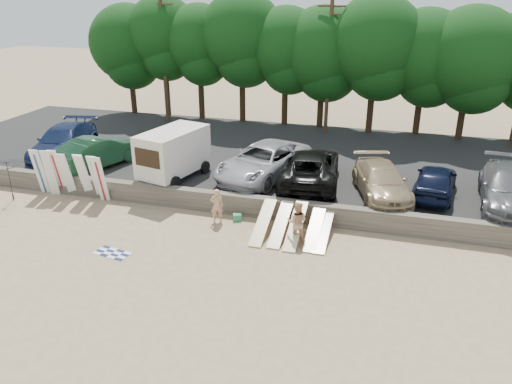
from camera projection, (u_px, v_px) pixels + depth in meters
ground at (221, 242)px, 21.48m from camera, size 120.00×120.00×0.00m
seawall at (242, 205)px, 23.95m from camera, size 44.00×0.50×1.00m
parking_lot at (279, 159)px, 30.66m from camera, size 44.00×14.50×0.70m
treeline at (318, 46)px, 34.26m from camera, size 33.92×6.73×9.31m
utility_poles at (329, 63)px, 33.07m from camera, size 25.80×0.26×9.00m
box_trailer at (173, 151)px, 26.25m from camera, size 3.02×4.41×2.59m
car_0 at (64, 142)px, 29.70m from camera, size 3.81×6.64×1.81m
car_1 at (98, 152)px, 28.07m from camera, size 3.39×5.54×1.72m
car_2 at (263, 161)px, 26.49m from camera, size 4.69×6.97×1.77m
car_3 at (310, 166)px, 25.81m from camera, size 3.58×6.56×1.74m
car_4 at (381, 181)px, 24.17m from camera, size 3.56×5.65×1.53m
car_5 at (435, 181)px, 24.19m from camera, size 2.45×4.78×1.56m
car_6 at (510, 189)px, 22.94m from camera, size 2.93×6.26×1.77m
surfboard_upright_0 at (40, 172)px, 25.95m from camera, size 0.59×0.70×2.55m
surfboard_upright_1 at (50, 173)px, 25.75m from camera, size 0.58×0.62×2.56m
surfboard_upright_2 at (58, 172)px, 25.82m from camera, size 0.51×0.60×2.56m
surfboard_upright_3 at (67, 175)px, 25.55m from camera, size 0.60×0.87×2.50m
surfboard_upright_4 at (84, 175)px, 25.49m from camera, size 0.59×0.88×2.50m
surfboard_upright_5 at (84, 177)px, 25.33m from camera, size 0.58×0.88×2.50m
surfboard_upright_6 at (97, 178)px, 25.15m from camera, size 0.56×0.79×2.52m
surfboard_upright_7 at (100, 179)px, 24.93m from camera, size 0.59×0.76×2.54m
surfboard_low_0 at (263, 222)px, 22.10m from camera, size 0.56×2.85×1.06m
surfboard_low_1 at (281, 224)px, 21.97m from camera, size 0.56×2.86×1.04m
surfboard_low_2 at (296, 226)px, 21.67m from camera, size 0.56×2.82×1.16m
surfboard_low_3 at (315, 228)px, 21.68m from camera, size 0.56×2.87×0.99m
surfboard_low_4 at (323, 230)px, 21.61m from camera, size 0.56×2.91×0.86m
beachgoer_a at (217, 206)px, 23.04m from camera, size 0.70×0.58×1.65m
beachgoer_b at (297, 222)px, 21.25m from camera, size 0.96×0.78×1.83m
cooler at (237, 217)px, 23.44m from camera, size 0.47×0.42×0.32m
gear_bag at (262, 225)px, 22.79m from camera, size 0.38×0.35×0.22m
beach_towel at (112, 253)px, 20.62m from camera, size 1.74×1.74×0.00m
beach_umbrella at (9, 181)px, 25.18m from camera, size 2.61×2.65×2.21m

